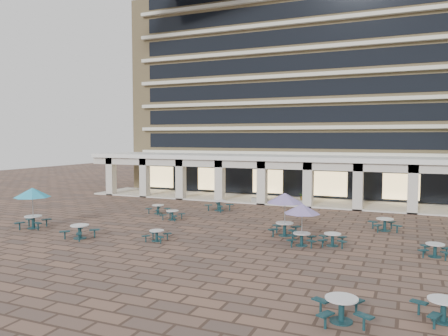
{
  "coord_description": "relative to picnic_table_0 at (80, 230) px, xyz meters",
  "views": [
    {
      "loc": [
        10.23,
        -25.49,
        6.11
      ],
      "look_at": [
        -1.91,
        3.0,
        3.94
      ],
      "focal_mm": 35.0,
      "sensor_mm": 36.0,
      "label": 1
    }
  ],
  "objects": [
    {
      "name": "picnic_table_0",
      "position": [
        0.0,
        0.0,
        0.0
      ],
      "size": [
        2.0,
        2.0,
        0.83
      ],
      "rotation": [
        0.0,
        0.0,
        -0.11
      ],
      "color": "#123137",
      "rests_on": "ground"
    },
    {
      "name": "picnic_table_10",
      "position": [
        14.4,
        4.16,
        -0.07
      ],
      "size": [
        1.76,
        1.76,
        0.72
      ],
      "rotation": [
        0.0,
        0.0,
        0.14
      ],
      "color": "#123137",
      "rests_on": "ground"
    },
    {
      "name": "retail_arcade",
      "position": [
        8.04,
        19.72,
        2.5
      ],
      "size": [
        42.0,
        6.6,
        4.4
      ],
      "color": "white",
      "rests_on": "ground"
    },
    {
      "name": "picnic_table_11",
      "position": [
        12.79,
        3.51,
        1.52
      ],
      "size": [
        2.06,
        2.06,
        2.38
      ],
      "rotation": [
        0.0,
        0.0,
        0.2
      ],
      "color": "#123137",
      "rests_on": "ground"
    },
    {
      "name": "picnic_table_12",
      "position": [
        2.15,
        7.47,
        -0.08
      ],
      "size": [
        1.58,
        1.58,
        0.7
      ],
      "rotation": [
        0.0,
        0.0,
        -0.02
      ],
      "color": "#123137",
      "rests_on": "ground"
    },
    {
      "name": "picnic_table_4",
      "position": [
        -4.95,
        1.12,
        1.82
      ],
      "size": [
        2.36,
        2.36,
        2.73
      ],
      "rotation": [
        0.0,
        0.0,
        0.35
      ],
      "color": "#123137",
      "rests_on": "ground"
    },
    {
      "name": "picnic_table_7",
      "position": [
        19.61,
        3.89,
        -0.08
      ],
      "size": [
        1.68,
        1.68,
        0.69
      ],
      "rotation": [
        0.0,
        0.0,
        -0.11
      ],
      "color": "#123137",
      "rests_on": "ground"
    },
    {
      "name": "apartment_building",
      "position": [
        8.04,
        30.39,
        12.1
      ],
      "size": [
        40.0,
        15.5,
        25.2
      ],
      "color": "tan",
      "rests_on": "ground"
    },
    {
      "name": "planter_left",
      "position": [
        5.53,
        17.82,
        0.03
      ],
      "size": [
        1.5,
        0.74,
        1.29
      ],
      "color": "#969792",
      "rests_on": "ground"
    },
    {
      "name": "ground",
      "position": [
        8.04,
        4.92,
        -0.5
      ],
      "size": [
        120.0,
        120.0,
        0.0
      ],
      "primitive_type": "plane",
      "color": "brown",
      "rests_on": "ground"
    },
    {
      "name": "picnic_table_3",
      "position": [
        19.45,
        -4.75,
        -0.03
      ],
      "size": [
        2.1,
        2.1,
        0.77
      ],
      "rotation": [
        0.0,
        0.0,
        0.39
      ],
      "color": "#123137",
      "rests_on": "ground"
    },
    {
      "name": "picnic_table_9",
      "position": [
        3.73,
        12.53,
        0.02
      ],
      "size": [
        2.24,
        2.24,
        0.87
      ],
      "rotation": [
        0.0,
        0.0,
        -0.24
      ],
      "color": "#123137",
      "rests_on": "ground"
    },
    {
      "name": "picnic_table_6",
      "position": [
        11.24,
        5.59,
        1.77
      ],
      "size": [
        2.31,
        2.31,
        2.67
      ],
      "rotation": [
        0.0,
        0.0,
        0.1
      ],
      "color": "#123137",
      "rests_on": "ground"
    },
    {
      "name": "planter_right",
      "position": [
        9.59,
        17.82,
        0.01
      ],
      "size": [
        1.5,
        0.78,
        1.27
      ],
      "color": "#969792",
      "rests_on": "ground"
    },
    {
      "name": "picnic_table_5",
      "position": [
        4.64,
        1.27,
        -0.11
      ],
      "size": [
        1.56,
        1.56,
        0.65
      ],
      "rotation": [
        0.0,
        0.0,
        0.11
      ],
      "color": "#123137",
      "rests_on": "ground"
    },
    {
      "name": "picnic_table_2",
      "position": [
        16.33,
        -6.08,
        -0.0
      ],
      "size": [
        2.18,
        2.18,
        0.82
      ],
      "rotation": [
        0.0,
        0.0,
        0.3
      ],
      "color": "#123137",
      "rests_on": "ground"
    },
    {
      "name": "picnic_table_13",
      "position": [
        16.9,
        9.55,
        -0.0
      ],
      "size": [
        2.2,
        2.2,
        0.82
      ],
      "rotation": [
        0.0,
        0.0,
        0.33
      ],
      "color": "#123137",
      "rests_on": "ground"
    },
    {
      "name": "picnic_table_8",
      "position": [
        -0.22,
        9.3,
        -0.07
      ],
      "size": [
        1.9,
        1.9,
        0.71
      ],
      "rotation": [
        0.0,
        0.0,
        -0.32
      ],
      "color": "#123137",
      "rests_on": "ground"
    }
  ]
}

